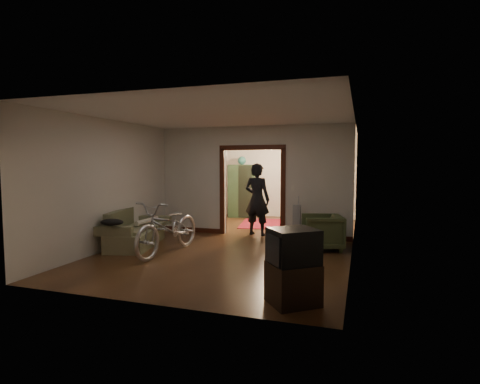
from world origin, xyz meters
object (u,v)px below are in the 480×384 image
at_px(armchair, 322,232).
at_px(desk, 307,209).
at_px(locker, 242,191).
at_px(sofa, 136,228).
at_px(bicycle, 169,227).
at_px(person, 257,199).

distance_m(armchair, desk, 3.96).
bearing_deg(locker, sofa, -112.34).
relative_size(bicycle, locker, 1.17).
distance_m(sofa, person, 3.11).
xyz_separation_m(armchair, locker, (-3.14, 4.09, 0.52)).
relative_size(sofa, desk, 1.76).
bearing_deg(person, desk, -98.78).
xyz_separation_m(sofa, armchair, (4.03, 0.95, -0.03)).
xyz_separation_m(person, desk, (0.92, 2.75, -0.55)).
bearing_deg(person, sofa, 52.25).
bearing_deg(armchair, person, -137.76).
bearing_deg(bicycle, desk, 73.33).
xyz_separation_m(bicycle, locker, (-0.16, 5.45, 0.35)).
height_order(sofa, person, person).
xyz_separation_m(armchair, desk, (-0.86, 3.87, -0.00)).
relative_size(armchair, desk, 0.82).
relative_size(bicycle, desk, 2.07).
bearing_deg(desk, locker, -173.07).
bearing_deg(locker, armchair, -64.78).
height_order(armchair, desk, armchair).
bearing_deg(locker, desk, -17.76).
bearing_deg(bicycle, person, 69.53).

